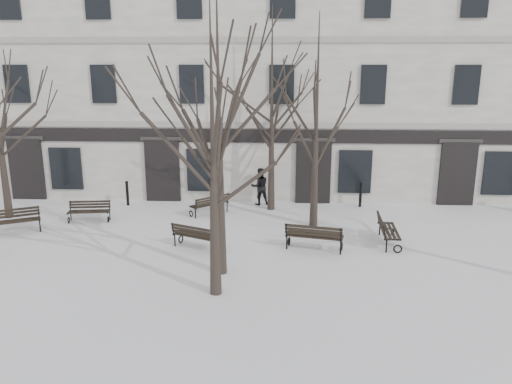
# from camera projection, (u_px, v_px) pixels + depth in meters

# --- Properties ---
(ground) EXTENTS (100.00, 100.00, 0.00)m
(ground) POSITION_uv_depth(u_px,v_px,m) (216.00, 269.00, 15.76)
(ground) COLOR white
(ground) RESTS_ON ground
(building) EXTENTS (40.40, 10.20, 11.40)m
(building) POSITION_uv_depth(u_px,v_px,m) (245.00, 78.00, 26.91)
(building) COLOR silver
(building) RESTS_ON ground
(tree_1) EXTENTS (5.47, 5.47, 7.81)m
(tree_1) POSITION_uv_depth(u_px,v_px,m) (212.00, 120.00, 12.88)
(tree_1) COLOR black
(tree_1) RESTS_ON ground
(tree_2) EXTENTS (5.94, 5.94, 8.48)m
(tree_2) POSITION_uv_depth(u_px,v_px,m) (218.00, 100.00, 14.17)
(tree_2) COLOR black
(tree_2) RESTS_ON ground
(tree_5) EXTENTS (6.03, 6.03, 8.62)m
(tree_5) POSITION_uv_depth(u_px,v_px,m) (272.00, 86.00, 20.87)
(tree_5) COLOR black
(tree_5) RESTS_ON ground
(tree_6) EXTENTS (5.70, 5.70, 8.15)m
(tree_6) POSITION_uv_depth(u_px,v_px,m) (317.00, 97.00, 18.75)
(tree_6) COLOR black
(tree_6) RESTS_ON ground
(bench_0) EXTENTS (1.89, 1.40, 0.92)m
(bench_0) POSITION_uv_depth(u_px,v_px,m) (15.00, 220.00, 19.04)
(bench_0) COLOR black
(bench_0) RESTS_ON ground
(bench_1) EXTENTS (1.89, 1.32, 0.91)m
(bench_1) POSITION_uv_depth(u_px,v_px,m) (197.00, 236.00, 17.35)
(bench_1) COLOR black
(bench_1) RESTS_ON ground
(bench_2) EXTENTS (2.06, 1.12, 0.99)m
(bench_2) POSITION_uv_depth(u_px,v_px,m) (314.00, 236.00, 17.19)
(bench_2) COLOR black
(bench_2) RESTS_ON ground
(bench_3) EXTENTS (1.72, 0.82, 0.84)m
(bench_3) POSITION_uv_depth(u_px,v_px,m) (89.00, 210.00, 20.44)
(bench_3) COLOR black
(bench_3) RESTS_ON ground
(bench_4) EXTENTS (1.67, 1.59, 0.87)m
(bench_4) POSITION_uv_depth(u_px,v_px,m) (210.00, 204.00, 21.35)
(bench_4) COLOR black
(bench_4) RESTS_ON ground
(bench_5) EXTENTS (0.82, 1.96, 0.97)m
(bench_5) POSITION_uv_depth(u_px,v_px,m) (387.00, 230.00, 17.87)
(bench_5) COLOR black
(bench_5) RESTS_ON ground
(bollard_a) EXTENTS (0.15, 0.15, 1.15)m
(bollard_a) POSITION_uv_depth(u_px,v_px,m) (127.00, 192.00, 22.69)
(bollard_a) COLOR black
(bollard_a) RESTS_ON ground
(bollard_b) EXTENTS (0.15, 0.15, 1.16)m
(bollard_b) POSITION_uv_depth(u_px,v_px,m) (361.00, 193.00, 22.47)
(bollard_b) COLOR black
(bollard_b) RESTS_ON ground
(pedestrian_b) EXTENTS (0.98, 0.85, 1.71)m
(pedestrian_b) POSITION_uv_depth(u_px,v_px,m) (260.00, 204.00, 22.98)
(pedestrian_b) COLOR black
(pedestrian_b) RESTS_ON ground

